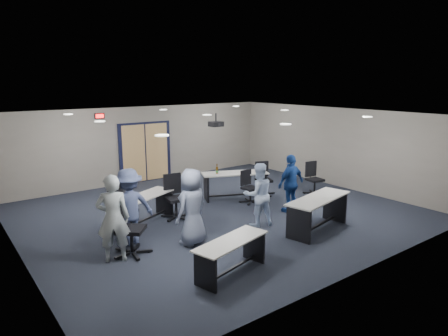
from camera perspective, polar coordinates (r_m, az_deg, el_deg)
floor at (r=11.20m, az=-0.86°, el=-6.32°), size 10.00×10.00×0.00m
back_wall at (r=14.67m, az=-11.27°, el=3.36°), size 10.00×0.04×2.70m
front_wall at (r=7.78m, az=19.05°, el=-5.06°), size 10.00×0.04×2.70m
left_wall at (r=8.97m, az=-27.78°, el=-3.56°), size 0.04×9.00×2.70m
right_wall at (r=14.31m, az=15.57°, el=2.92°), size 0.04×9.00×2.70m
ceiling at (r=10.65m, az=-0.90°, el=7.58°), size 10.00×9.00×0.04m
double_door at (r=14.69m, az=-11.16°, el=2.18°), size 2.00×0.07×2.20m
exit_sign at (r=13.88m, az=-17.36°, el=7.11°), size 0.32×0.07×0.18m
ceiling_projector at (r=11.25m, az=-1.15°, el=6.33°), size 0.35×0.32×0.37m
ceiling_can_lights at (r=10.85m, az=-1.69°, el=7.51°), size 6.24×5.74×0.02m
table_front_left at (r=7.65m, az=1.06°, el=-11.77°), size 1.75×0.94×0.67m
table_front_right at (r=9.99m, az=13.31°, el=-5.59°), size 2.14×1.09×0.83m
table_back_left at (r=10.41m, az=-11.25°, el=-5.11°), size 1.91×1.30×0.74m
table_back_right at (r=12.34m, az=1.54°, el=-1.79°), size 2.12×1.43×1.12m
chair_back_a at (r=9.91m, az=-14.08°, el=-5.76°), size 0.94×0.94×1.14m
chair_back_b at (r=10.64m, az=-6.88°, el=-4.12°), size 0.83×0.83×1.17m
chair_back_c at (r=11.92m, az=3.80°, el=-2.72°), size 0.65×0.65×0.98m
chair_back_d at (r=12.77m, az=5.71°, el=-1.55°), size 0.87×0.87×1.06m
chair_loose_left at (r=8.62m, az=-13.15°, el=-8.23°), size 1.07×1.07×1.21m
chair_loose_right at (r=13.11m, az=12.86°, el=-1.46°), size 0.75×0.75×1.05m
person_gray at (r=8.32m, az=-15.57°, el=-6.94°), size 0.78×0.67×1.80m
person_plaid at (r=8.88m, az=-4.59°, el=-5.55°), size 0.97×0.78×1.73m
person_lightblue at (r=10.04m, az=4.91°, el=-3.79°), size 0.93×0.81×1.61m
person_navy at (r=11.19m, az=9.53°, el=-2.17°), size 0.97×0.44×1.62m
person_back at (r=9.10m, az=-13.38°, el=-5.42°), size 1.13×0.67×1.72m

